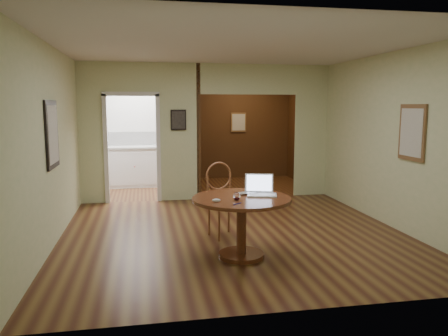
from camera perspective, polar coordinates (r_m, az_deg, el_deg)
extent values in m
plane|color=#3F1C12|center=(6.53, 1.32, -8.58)|extent=(5.00, 5.00, 0.00)
plane|color=silver|center=(6.30, 1.40, 15.63)|extent=(5.00, 5.00, 0.00)
plane|color=beige|center=(3.87, 8.94, 0.19)|extent=(5.00, 0.00, 5.00)
plane|color=beige|center=(6.26, -21.68, 2.73)|extent=(0.00, 5.00, 5.00)
plane|color=beige|center=(7.21, 21.23, 3.39)|extent=(0.00, 5.00, 5.00)
cube|color=beige|center=(8.69, -16.90, 4.31)|extent=(0.50, 2.70, 0.04)
cube|color=beige|center=(8.66, -5.95, 4.61)|extent=(0.80, 2.70, 0.04)
cube|color=beige|center=(9.29, 11.27, 4.74)|extent=(0.70, 2.70, 0.04)
plane|color=silver|center=(10.63, -10.87, 5.16)|extent=(2.70, 0.00, 2.70)
plane|color=#3D2412|center=(11.39, 1.88, 5.49)|extent=(2.70, 0.00, 2.70)
cube|color=#3D2412|center=(9.94, -4.22, 5.08)|extent=(0.08, 2.50, 2.70)
cube|color=black|center=(6.25, -21.57, 4.10)|extent=(0.03, 0.70, 0.90)
cube|color=brown|center=(6.77, 23.37, 4.28)|extent=(0.03, 0.60, 0.80)
cube|color=black|center=(8.63, -5.97, 6.26)|extent=(0.30, 0.03, 0.40)
cube|color=silver|center=(11.37, 1.90, 5.99)|extent=(0.40, 0.03, 0.50)
cube|color=white|center=(10.63, -10.83, 3.81)|extent=(2.00, 0.02, 0.32)
cylinder|color=brown|center=(5.58, 2.27, -11.25)|extent=(0.57, 0.57, 0.05)
cylinder|color=brown|center=(5.48, 2.29, -7.79)|extent=(0.12, 0.12, 0.66)
cylinder|color=brown|center=(5.39, 2.31, -4.05)|extent=(1.22, 1.22, 0.04)
cylinder|color=brown|center=(6.27, 0.01, -4.67)|extent=(0.57, 0.57, 0.03)
cylinder|color=brown|center=(6.12, -0.63, -7.35)|extent=(0.03, 0.03, 0.49)
cylinder|color=brown|center=(6.27, 2.02, -6.98)|extent=(0.03, 0.03, 0.49)
cylinder|color=brown|center=(6.40, -1.96, -6.66)|extent=(0.03, 0.03, 0.49)
cylinder|color=brown|center=(6.55, 0.61, -6.32)|extent=(0.03, 0.03, 0.49)
cylinder|color=brown|center=(6.29, -2.16, -2.73)|extent=(0.03, 0.03, 0.39)
cylinder|color=brown|center=(6.46, 0.79, -2.45)|extent=(0.03, 0.03, 0.39)
torus|color=brown|center=(6.35, -0.71, -1.04)|extent=(0.41, 0.15, 0.42)
cube|color=silver|center=(5.49, 4.99, -3.53)|extent=(0.42, 0.34, 0.02)
cube|color=silver|center=(5.46, 5.09, -3.50)|extent=(0.33, 0.21, 0.00)
cube|color=silver|center=(5.61, 4.60, -1.95)|extent=(0.37, 0.16, 0.24)
cube|color=#939EBB|center=(5.60, 4.62, -1.97)|extent=(0.32, 0.13, 0.20)
imported|color=silver|center=(5.55, 3.58, -3.36)|extent=(0.37, 0.30, 0.03)
ellipsoid|color=silver|center=(5.11, -1.02, -4.24)|extent=(0.10, 0.06, 0.04)
cylinder|color=#0C0F5A|center=(5.01, 1.75, -4.69)|extent=(0.12, 0.10, 0.01)
cube|color=white|center=(10.42, -10.74, 0.13)|extent=(2.00, 0.55, 0.90)
cube|color=beige|center=(10.36, -10.81, 2.70)|extent=(2.06, 0.60, 0.04)
sphere|color=#B20C0C|center=(10.12, -11.60, 0.16)|extent=(0.03, 0.03, 0.03)
sphere|color=#B20C0C|center=(10.15, -5.95, 0.31)|extent=(0.03, 0.03, 0.03)
ellipsoid|color=tan|center=(10.36, -8.16, 3.63)|extent=(0.30, 0.26, 0.27)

